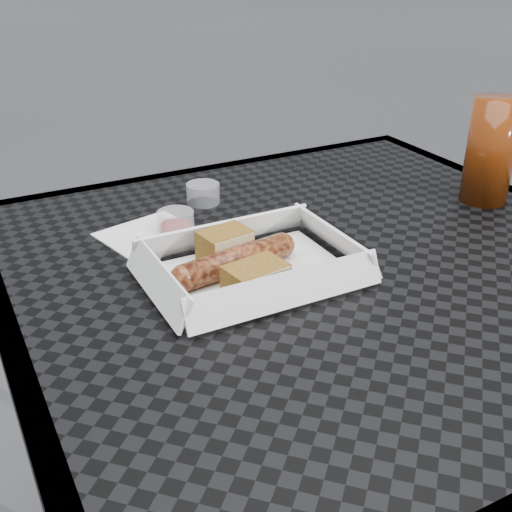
{
  "coord_description": "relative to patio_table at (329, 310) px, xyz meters",
  "views": [
    {
      "loc": [
        -0.42,
        -0.59,
        1.12
      ],
      "look_at": [
        -0.11,
        -0.0,
        0.78
      ],
      "focal_mm": 45.0,
      "sensor_mm": 36.0,
      "label": 1
    }
  ],
  "objects": [
    {
      "name": "drink_glass",
      "position": [
        0.31,
        0.06,
        0.15
      ],
      "size": [
        0.07,
        0.07,
        0.16
      ],
      "primitive_type": "cylinder",
      "color": "#582007",
      "rests_on": "patio_table"
    },
    {
      "name": "bratwurst",
      "position": [
        -0.13,
        0.02,
        0.1
      ],
      "size": [
        0.17,
        0.05,
        0.03
      ],
      "rotation": [
        0.0,
        0.0,
        0.15
      ],
      "color": "brown",
      "rests_on": "food_tray"
    },
    {
      "name": "condiment_cup_sauce",
      "position": [
        -0.14,
        0.17,
        0.09
      ],
      "size": [
        0.05,
        0.05,
        0.03
      ],
      "primitive_type": "cylinder",
      "color": "maroon",
      "rests_on": "patio_table"
    },
    {
      "name": "condiment_cup_empty",
      "position": [
        -0.07,
        0.24,
        0.09
      ],
      "size": [
        0.05,
        0.05,
        0.03
      ],
      "primitive_type": "cylinder",
      "color": "silver",
      "rests_on": "patio_table"
    },
    {
      "name": "napkin",
      "position": [
        -0.18,
        0.17,
        0.08
      ],
      "size": [
        0.15,
        0.15,
        0.0
      ],
      "primitive_type": "cube",
      "rotation": [
        0.0,
        0.0,
        0.24
      ],
      "color": "white",
      "rests_on": "patio_table"
    },
    {
      "name": "bread_far",
      "position": [
        -0.13,
        -0.04,
        0.1
      ],
      "size": [
        0.07,
        0.05,
        0.03
      ],
      "primitive_type": "cube",
      "rotation": [
        0.0,
        0.0,
        0.15
      ],
      "color": "olive",
      "rests_on": "food_tray"
    },
    {
      "name": "patio_table",
      "position": [
        0.0,
        0.0,
        0.0
      ],
      "size": [
        0.8,
        0.8,
        0.74
      ],
      "color": "black",
      "rests_on": "ground"
    },
    {
      "name": "food_tray",
      "position": [
        -0.11,
        0.01,
        0.08
      ],
      "size": [
        0.22,
        0.15,
        0.0
      ],
      "primitive_type": "cube",
      "color": "white",
      "rests_on": "patio_table"
    },
    {
      "name": "bread_near",
      "position": [
        -0.12,
        0.06,
        0.1
      ],
      "size": [
        0.07,
        0.05,
        0.04
      ],
      "primitive_type": "cube",
      "rotation": [
        0.0,
        0.0,
        0.15
      ],
      "color": "olive",
      "rests_on": "food_tray"
    },
    {
      "name": "veg_garnish",
      "position": [
        -0.05,
        -0.03,
        0.08
      ],
      "size": [
        0.03,
        0.03,
        0.0
      ],
      "color": "#F74F0A",
      "rests_on": "food_tray"
    }
  ]
}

